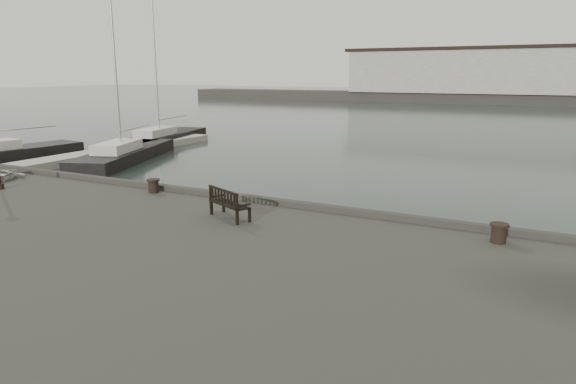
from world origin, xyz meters
name	(u,v)px	position (x,y,z in m)	size (l,w,h in m)	color
ground	(283,250)	(0.00, 0.00, 0.00)	(400.00, 400.00, 0.00)	black
pontoon	(89,156)	(-20.00, 10.00, 0.25)	(2.00, 24.00, 0.50)	#B7B6A9
breakwater	(488,81)	(-4.56, 92.00, 4.30)	(140.00, 9.50, 12.20)	#383530
bench	(229,209)	(-0.58, -2.18, 1.83)	(1.57, 1.07, 0.85)	black
bollard_left	(153,186)	(-4.78, -0.64, 1.80)	(0.45, 0.45, 0.47)	black
bollard_right	(499,233)	(6.51, -0.95, 1.80)	(0.46, 0.46, 0.48)	black
yacht_a	(6,157)	(-24.63, 7.24, 0.24)	(3.73, 10.20, 13.58)	black
yacht_b	(163,141)	(-20.98, 18.56, 0.25)	(5.12, 11.99, 15.25)	black
yacht_c	(126,157)	(-17.47, 10.77, 0.24)	(6.40, 11.39, 14.79)	black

